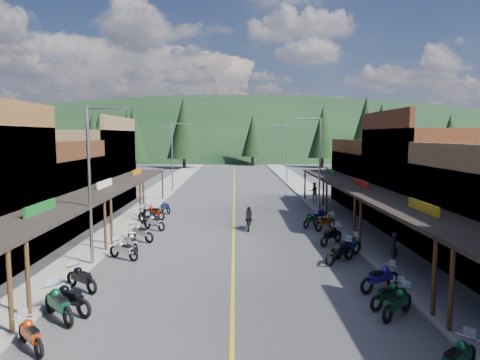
{
  "coord_description": "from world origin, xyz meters",
  "views": [
    {
      "loc": [
        0.09,
        -27.07,
        6.58
      ],
      "look_at": [
        0.51,
        7.02,
        3.0
      ],
      "focal_mm": 32.0,
      "sensor_mm": 36.0,
      "label": 1
    }
  ],
  "objects_px": {
    "streetlight_0": "(92,178)",
    "pine_7": "(101,132)",
    "bike_east_4": "(380,277)",
    "pine_9": "(376,136)",
    "pine_3": "(253,136)",
    "shop_east_3": "(385,180)",
    "bike_west_11": "(165,206)",
    "bike_east_2": "(398,301)",
    "streetlight_3": "(286,151)",
    "pedestrian_east_b": "(314,191)",
    "pine_2": "(184,128)",
    "bike_west_9": "(148,215)",
    "pine_10": "(134,134)",
    "bike_west_10": "(154,211)",
    "shop_west_3": "(80,169)",
    "bike_west_3": "(69,297)",
    "pine_1": "(128,132)",
    "pine_8": "(93,139)",
    "bike_east_1": "(457,357)",
    "pine_0": "(41,136)",
    "bike_east_3": "(389,294)",
    "bike_west_2": "(58,302)",
    "rider_on_bike": "(249,220)",
    "bike_east_10": "(317,214)",
    "streetlight_1": "(173,154)",
    "bike_west_5": "(124,249)",
    "bike_west_6": "(132,242)",
    "shop_east_2": "(436,180)",
    "pine_6": "(450,136)",
    "bike_west_4": "(81,277)",
    "bike_west_7": "(140,232)",
    "bike_west_8": "(154,222)",
    "shop_west_2": "(30,195)",
    "pine_5": "(381,129)",
    "pedestrian_east_a": "(393,248)",
    "bike_east_5": "(340,251)",
    "pine_11": "(366,131)",
    "pine_4": "(323,132)",
    "bike_west_1": "(30,333)",
    "bike_east_6": "(347,245)",
    "bike_east_7": "(331,234)",
    "bike_east_8": "(325,221)"
  },
  "relations": [
    {
      "from": "bike_west_9",
      "to": "bike_west_11",
      "type": "relative_size",
      "value": 1.21
    },
    {
      "from": "bike_west_5",
      "to": "bike_west_8",
      "type": "bearing_deg",
      "value": 29.89
    },
    {
      "from": "pine_11",
      "to": "bike_east_10",
      "type": "bearing_deg",
      "value": -112.43
    },
    {
      "from": "streetlight_1",
      "to": "bike_west_5",
      "type": "height_order",
      "value": "streetlight_1"
    },
    {
      "from": "pine_6",
      "to": "bike_east_2",
      "type": "xyz_separation_m",
      "value": [
        -40.01,
        -76.23,
        -5.89
      ]
    },
    {
      "from": "shop_east_2",
      "to": "pine_5",
      "type": "relative_size",
      "value": 0.78
    },
    {
      "from": "streetlight_0",
      "to": "bike_east_4",
      "type": "xyz_separation_m",
      "value": [
        13.21,
        -3.59,
        -3.85
      ]
    },
    {
      "from": "shop_east_3",
      "to": "bike_east_4",
      "type": "height_order",
      "value": "shop_east_3"
    },
    {
      "from": "pine_6",
      "to": "bike_west_7",
      "type": "relative_size",
      "value": 5.04
    },
    {
      "from": "pine_1",
      "to": "bike_west_2",
      "type": "height_order",
      "value": "pine_1"
    },
    {
      "from": "bike_west_9",
      "to": "bike_east_1",
      "type": "relative_size",
      "value": 1.13
    },
    {
      "from": "pine_2",
      "to": "bike_west_5",
      "type": "xyz_separation_m",
      "value": [
        4.18,
        -62.85,
        -7.42
      ]
    },
    {
      "from": "pine_11",
      "to": "bike_east_7",
      "type": "distance_m",
      "value": 42.8
    },
    {
      "from": "streetlight_1",
      "to": "pine_3",
      "type": "xyz_separation_m",
      "value": [
        10.95,
        44.0,
        2.02
      ]
    },
    {
      "from": "bike_east_6",
      "to": "rider_on_bike",
      "type": "bearing_deg",
      "value": 179.94
    },
    {
      "from": "bike_west_2",
      "to": "bike_east_10",
      "type": "relative_size",
      "value": 1.17
    },
    {
      "from": "pine_10",
      "to": "bike_west_10",
      "type": "bearing_deg",
      "value": -75.04
    },
    {
      "from": "bike_east_5",
      "to": "pedestrian_east_b",
      "type": "relative_size",
      "value": 1.24
    },
    {
      "from": "streetlight_1",
      "to": "pine_5",
      "type": "bearing_deg",
      "value": 50.68
    },
    {
      "from": "shop_west_2",
      "to": "bike_east_4",
      "type": "bearing_deg",
      "value": -29.43
    },
    {
      "from": "pine_5",
      "to": "bike_east_4",
      "type": "distance_m",
      "value": 86.49
    },
    {
      "from": "shop_west_3",
      "to": "shop_east_2",
      "type": "bearing_deg",
      "value": -19.2
    },
    {
      "from": "pine_9",
      "to": "pine_3",
      "type": "bearing_deg",
      "value": 133.6
    },
    {
      "from": "pine_7",
      "to": "bike_east_2",
      "type": "distance_m",
      "value": 96.29
    },
    {
      "from": "bike_west_1",
      "to": "rider_on_bike",
      "type": "relative_size",
      "value": 0.87
    },
    {
      "from": "pine_2",
      "to": "bike_west_9",
      "type": "xyz_separation_m",
      "value": [
        3.66,
        -53.73,
        -7.32
      ]
    },
    {
      "from": "shop_east_3",
      "to": "pine_0",
      "type": "xyz_separation_m",
      "value": [
        -53.75,
        50.7,
        3.95
      ]
    },
    {
      "from": "pine_0",
      "to": "pine_1",
      "type": "xyz_separation_m",
      "value": [
        16.0,
        8.0,
        0.75
      ]
    },
    {
      "from": "pine_0",
      "to": "pedestrian_east_a",
      "type": "relative_size",
      "value": 6.72
    },
    {
      "from": "bike_west_3",
      "to": "bike_west_4",
      "type": "xyz_separation_m",
      "value": [
        -0.4,
        2.41,
        -0.04
      ]
    },
    {
      "from": "bike_west_6",
      "to": "bike_east_2",
      "type": "relative_size",
      "value": 1.0
    },
    {
      "from": "streetlight_3",
      "to": "pedestrian_east_b",
      "type": "height_order",
      "value": "streetlight_3"
    },
    {
      "from": "pine_1",
      "to": "pine_8",
      "type": "height_order",
      "value": "pine_1"
    },
    {
      "from": "bike_west_3",
      "to": "bike_west_9",
      "type": "height_order",
      "value": "bike_west_9"
    },
    {
      "from": "pine_8",
      "to": "bike_west_1",
      "type": "distance_m",
      "value": 57.0
    },
    {
      "from": "pine_0",
      "to": "bike_east_3",
      "type": "xyz_separation_m",
      "value": [
        46.0,
        -73.36,
        -5.93
      ]
    },
    {
      "from": "bike_east_8",
      "to": "bike_west_8",
      "type": "bearing_deg",
      "value": -132.22
    },
    {
      "from": "bike_east_3",
      "to": "bike_east_10",
      "type": "relative_size",
      "value": 0.98
    },
    {
      "from": "bike_west_11",
      "to": "bike_east_2",
      "type": "relative_size",
      "value": 0.95
    },
    {
      "from": "shop_east_3",
      "to": "bike_west_10",
      "type": "bearing_deg",
      "value": -165.02
    },
    {
      "from": "pine_6",
      "to": "bike_west_10",
      "type": "xyz_separation_m",
      "value": [
        -52.23,
        -58.05,
        -5.83
      ]
    },
    {
      "from": "pine_4",
      "to": "bike_west_6",
      "type": "distance_m",
      "value": 67.96
    },
    {
      "from": "bike_west_7",
      "to": "bike_west_10",
      "type": "relative_size",
      "value": 0.96
    },
    {
      "from": "streetlight_0",
      "to": "pine_7",
      "type": "height_order",
      "value": "pine_7"
    },
    {
      "from": "shop_east_3",
      "to": "bike_west_6",
      "type": "bearing_deg",
      "value": -143.06
    },
    {
      "from": "pine_0",
      "to": "pedestrian_east_b",
      "type": "height_order",
      "value": "pine_0"
    },
    {
      "from": "shop_west_3",
      "to": "bike_west_3",
      "type": "distance_m",
      "value": 24.55
    },
    {
      "from": "rider_on_bike",
      "to": "pine_9",
      "type": "bearing_deg",
      "value": 64.1
    },
    {
      "from": "pine_2",
      "to": "bike_west_6",
      "type": "relative_size",
      "value": 6.82
    },
    {
      "from": "bike_west_2",
      "to": "rider_on_bike",
      "type": "bearing_deg",
      "value": 20.81
    }
  ]
}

